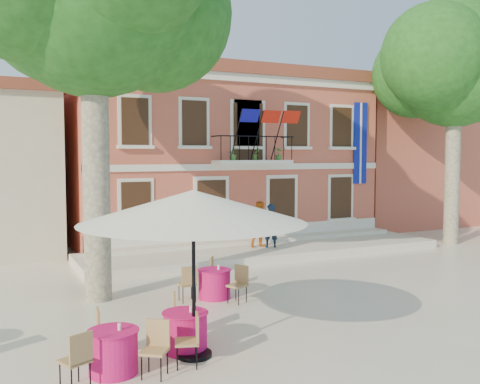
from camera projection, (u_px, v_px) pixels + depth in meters
name	position (u px, v px, depth m)	size (l,w,h in m)	color
ground	(279.00, 285.00, 15.51)	(90.00, 90.00, 0.00)	beige
main_building	(210.00, 155.00, 25.08)	(13.50, 9.59, 7.50)	#C64D47
neighbor_east	(392.00, 164.00, 31.25)	(9.40, 9.40, 6.40)	#C64D47
terrace	(266.00, 250.00, 20.32)	(14.00, 3.40, 0.30)	silver
plane_tree_east	(455.00, 67.00, 22.28)	(5.13, 5.13, 10.08)	#A59E84
patio_umbrella	(193.00, 207.00, 9.86)	(4.23, 4.23, 3.14)	black
pedestrian_navy	(271.00, 225.00, 20.11)	(0.60, 0.40, 1.66)	black
pedestrian_orange	(261.00, 224.00, 20.13)	(0.85, 0.66, 1.74)	#C86017
cafe_table_0	(185.00, 330.00, 10.28)	(1.00, 1.96, 0.95)	#C8125A
cafe_table_1	(113.00, 349.00, 9.23)	(1.86, 1.72, 0.95)	#C8125A
cafe_table_3	(214.00, 282.00, 14.09)	(1.66, 1.87, 0.95)	#C8125A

